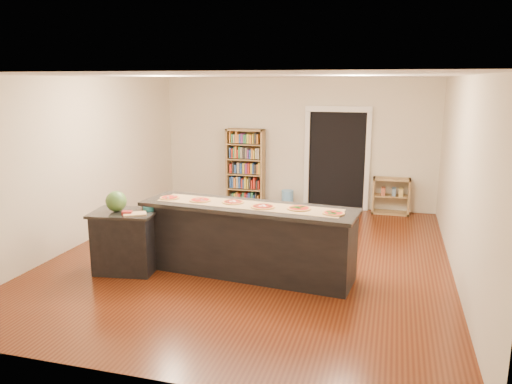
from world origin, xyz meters
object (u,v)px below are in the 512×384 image
(side_counter, at_px, (126,241))
(bookshelf, at_px, (245,167))
(kitchen_island, at_px, (248,239))
(low_shelf, at_px, (391,196))
(watermelon, at_px, (116,201))
(waste_bin, at_px, (287,199))

(side_counter, bearing_deg, bookshelf, 75.77)
(kitchen_island, height_order, side_counter, kitchen_island)
(low_shelf, distance_m, watermelon, 5.84)
(bookshelf, xyz_separation_m, waste_bin, (0.99, -0.07, -0.66))
(watermelon, bearing_deg, side_counter, 6.91)
(kitchen_island, height_order, watermelon, watermelon)
(low_shelf, xyz_separation_m, watermelon, (-3.78, -4.41, 0.67))
(kitchen_island, relative_size, low_shelf, 4.07)
(side_counter, xyz_separation_m, watermelon, (-0.11, -0.01, 0.59))
(side_counter, xyz_separation_m, waste_bin, (1.48, 4.33, -0.26))
(side_counter, distance_m, bookshelf, 4.45)
(bookshelf, height_order, low_shelf, bookshelf)
(bookshelf, xyz_separation_m, watermelon, (-0.59, -4.42, 0.20))
(low_shelf, relative_size, watermelon, 2.56)
(bookshelf, bearing_deg, low_shelf, -0.21)
(low_shelf, distance_m, waste_bin, 2.20)
(low_shelf, bearing_deg, waste_bin, -178.36)
(kitchen_island, height_order, waste_bin, kitchen_island)
(waste_bin, bearing_deg, side_counter, -108.79)
(waste_bin, distance_m, watermelon, 4.70)
(side_counter, height_order, waste_bin, side_counter)
(kitchen_island, relative_size, waste_bin, 8.12)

